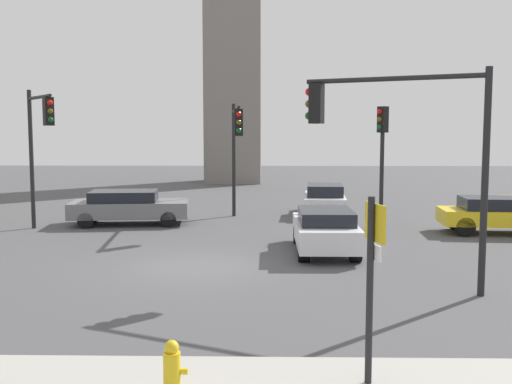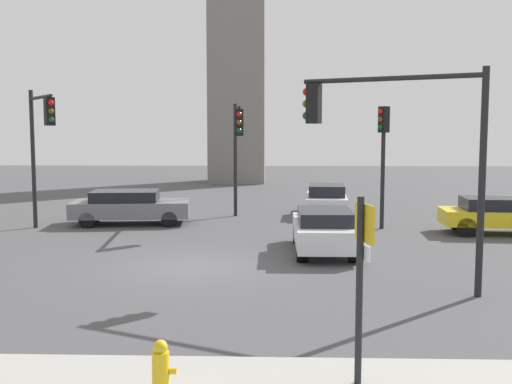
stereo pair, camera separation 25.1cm
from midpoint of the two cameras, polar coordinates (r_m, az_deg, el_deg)
The scene contains 11 objects.
ground_plane at distance 16.87m, azimuth -6.32°, elevation -7.14°, with size 101.53×101.53×0.00m, color #4C4C4F.
direction_sign at distance 8.62m, azimuth 10.18°, elevation -7.42°, with size 0.20×0.65×2.70m.
traffic_light_0 at distance 23.52m, azimuth 11.69°, elevation 4.59°, with size 0.48×0.45×4.74m.
traffic_light_1 at distance 24.41m, azimuth -2.24°, elevation 5.33°, with size 0.67×4.61×5.01m.
traffic_light_2 at distance 14.61m, azimuth 12.85°, elevation 5.80°, with size 4.05×1.95×5.21m.
traffic_light_3 at distance 23.63m, azimuth -20.35°, elevation 5.35°, with size 1.72×2.20×5.38m.
fire_hydrant at distance 8.60m, azimuth -8.91°, elevation -16.38°, with size 0.34×0.24×0.77m.
car_0 at distance 24.86m, azimuth -12.41°, elevation -1.35°, with size 4.91×2.53×1.38m.
car_1 at distance 23.83m, azimuth 22.12°, elevation -1.96°, with size 4.60×2.18×1.35m.
car_2 at distance 18.74m, azimuth 6.26°, elevation -3.57°, with size 1.83×4.26×1.37m.
car_6 at distance 27.24m, azimuth 6.34°, elevation -0.65°, with size 2.08×4.21×1.40m.
Camera 1 is at (2.03, -16.31, 3.75)m, focal length 41.72 mm.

